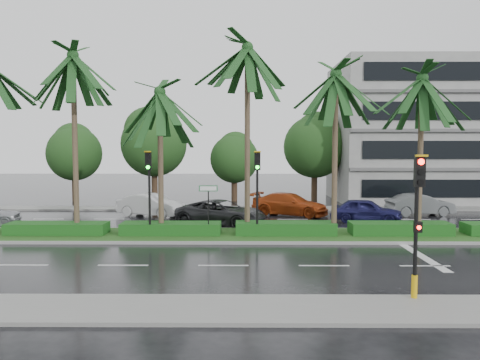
{
  "coord_description": "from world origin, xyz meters",
  "views": [
    {
      "loc": [
        0.8,
        -23.28,
        4.69
      ],
      "look_at": [
        0.61,
        1.5,
        2.96
      ],
      "focal_mm": 35.0,
      "sensor_mm": 36.0,
      "label": 1
    }
  ],
  "objects_px": {
    "car_darkgrey": "(222,213)",
    "car_white": "(151,205)",
    "street_sign": "(208,198)",
    "car_grey": "(420,205)",
    "signal_near": "(417,221)",
    "car_blue": "(366,210)",
    "signal_median_left": "(149,181)",
    "car_red": "(290,204)"
  },
  "relations": [
    {
      "from": "signal_near",
      "to": "car_darkgrey",
      "type": "distance_m",
      "value": 15.52
    },
    {
      "from": "signal_median_left",
      "to": "car_white",
      "type": "distance_m",
      "value": 8.38
    },
    {
      "from": "car_darkgrey",
      "to": "car_blue",
      "type": "bearing_deg",
      "value": -58.23
    },
    {
      "from": "car_red",
      "to": "car_blue",
      "type": "relative_size",
      "value": 1.22
    },
    {
      "from": "car_darkgrey",
      "to": "car_blue",
      "type": "relative_size",
      "value": 1.27
    },
    {
      "from": "car_blue",
      "to": "car_grey",
      "type": "bearing_deg",
      "value": -39.35
    },
    {
      "from": "street_sign",
      "to": "car_white",
      "type": "height_order",
      "value": "street_sign"
    },
    {
      "from": "car_blue",
      "to": "car_grey",
      "type": "relative_size",
      "value": 0.96
    },
    {
      "from": "signal_median_left",
      "to": "street_sign",
      "type": "xyz_separation_m",
      "value": [
        3.0,
        0.18,
        -0.87
      ]
    },
    {
      "from": "car_white",
      "to": "car_blue",
      "type": "height_order",
      "value": "car_white"
    },
    {
      "from": "street_sign",
      "to": "car_white",
      "type": "bearing_deg",
      "value": 120.12
    },
    {
      "from": "car_red",
      "to": "car_blue",
      "type": "distance_m",
      "value": 5.36
    },
    {
      "from": "signal_near",
      "to": "car_white",
      "type": "relative_size",
      "value": 0.94
    },
    {
      "from": "car_darkgrey",
      "to": "car_red",
      "type": "relative_size",
      "value": 1.04
    },
    {
      "from": "signal_near",
      "to": "street_sign",
      "type": "bearing_deg",
      "value": 125.34
    },
    {
      "from": "signal_median_left",
      "to": "car_red",
      "type": "xyz_separation_m",
      "value": [
        8.0,
        8.52,
        -2.23
      ]
    },
    {
      "from": "car_red",
      "to": "car_grey",
      "type": "xyz_separation_m",
      "value": [
        9.0,
        0.04,
        -0.02
      ]
    },
    {
      "from": "street_sign",
      "to": "car_blue",
      "type": "relative_size",
      "value": 0.6
    },
    {
      "from": "street_sign",
      "to": "car_red",
      "type": "relative_size",
      "value": 0.49
    },
    {
      "from": "street_sign",
      "to": "car_blue",
      "type": "distance_m",
      "value": 11.03
    },
    {
      "from": "signal_median_left",
      "to": "car_grey",
      "type": "bearing_deg",
      "value": 26.73
    },
    {
      "from": "car_grey",
      "to": "street_sign",
      "type": "bearing_deg",
      "value": 114.66
    },
    {
      "from": "signal_median_left",
      "to": "street_sign",
      "type": "relative_size",
      "value": 1.68
    },
    {
      "from": "signal_median_left",
      "to": "car_blue",
      "type": "height_order",
      "value": "signal_median_left"
    },
    {
      "from": "street_sign",
      "to": "car_darkgrey",
      "type": "distance_m",
      "value": 4.36
    },
    {
      "from": "car_white",
      "to": "street_sign",
      "type": "bearing_deg",
      "value": -128.1
    },
    {
      "from": "street_sign",
      "to": "car_grey",
      "type": "distance_m",
      "value": 16.37
    },
    {
      "from": "car_darkgrey",
      "to": "car_white",
      "type": "bearing_deg",
      "value": 77.32
    },
    {
      "from": "signal_near",
      "to": "car_white",
      "type": "xyz_separation_m",
      "value": [
        -11.5,
        17.63,
        -1.74
      ]
    },
    {
      "from": "car_darkgrey",
      "to": "car_grey",
      "type": "distance_m",
      "value": 14.16
    },
    {
      "from": "car_white",
      "to": "car_red",
      "type": "distance_m",
      "value": 9.52
    },
    {
      "from": "car_blue",
      "to": "car_white",
      "type": "bearing_deg",
      "value": 97.98
    },
    {
      "from": "signal_near",
      "to": "car_darkgrey",
      "type": "xyz_separation_m",
      "value": [
        -6.5,
        13.98,
        -1.74
      ]
    },
    {
      "from": "car_white",
      "to": "car_red",
      "type": "relative_size",
      "value": 0.88
    },
    {
      "from": "street_sign",
      "to": "car_grey",
      "type": "relative_size",
      "value": 0.57
    },
    {
      "from": "signal_near",
      "to": "street_sign",
      "type": "relative_size",
      "value": 1.68
    },
    {
      "from": "signal_median_left",
      "to": "car_darkgrey",
      "type": "height_order",
      "value": "signal_median_left"
    },
    {
      "from": "signal_near",
      "to": "car_darkgrey",
      "type": "bearing_deg",
      "value": 114.93
    },
    {
      "from": "car_white",
      "to": "car_grey",
      "type": "height_order",
      "value": "car_white"
    },
    {
      "from": "signal_near",
      "to": "signal_median_left",
      "type": "distance_m",
      "value": 13.93
    },
    {
      "from": "car_grey",
      "to": "car_darkgrey",
      "type": "bearing_deg",
      "value": 101.3
    },
    {
      "from": "car_darkgrey",
      "to": "car_blue",
      "type": "distance_m",
      "value": 9.1
    }
  ]
}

